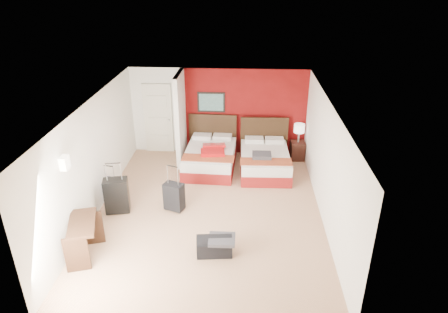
# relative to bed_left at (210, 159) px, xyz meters

# --- Properties ---
(ground) EXTENTS (6.50, 6.50, 0.00)m
(ground) POSITION_rel_bed_left_xyz_m (0.16, -2.14, -0.28)
(ground) COLOR tan
(ground) RESTS_ON ground
(room_walls) EXTENTS (5.02, 6.52, 2.50)m
(room_walls) POSITION_rel_bed_left_xyz_m (-1.24, -0.72, 0.98)
(room_walls) COLOR white
(room_walls) RESTS_ON ground
(red_accent_panel) EXTENTS (3.50, 0.04, 2.50)m
(red_accent_panel) POSITION_rel_bed_left_xyz_m (0.91, 1.09, 0.97)
(red_accent_panel) COLOR maroon
(red_accent_panel) RESTS_ON ground
(partition_wall) EXTENTS (0.12, 1.20, 2.50)m
(partition_wall) POSITION_rel_bed_left_xyz_m (-0.84, 0.47, 0.97)
(partition_wall) COLOR silver
(partition_wall) RESTS_ON ground
(entry_door) EXTENTS (0.82, 0.06, 2.05)m
(entry_door) POSITION_rel_bed_left_xyz_m (-1.59, 1.06, 0.74)
(entry_door) COLOR silver
(entry_door) RESTS_ON ground
(bed_left) EXTENTS (1.39, 1.93, 0.56)m
(bed_left) POSITION_rel_bed_left_xyz_m (0.00, 0.00, 0.00)
(bed_left) COLOR white
(bed_left) RESTS_ON ground
(bed_right) EXTENTS (1.32, 1.86, 0.55)m
(bed_right) POSITION_rel_bed_left_xyz_m (1.48, -0.11, -0.01)
(bed_right) COLOR white
(bed_right) RESTS_ON ground
(red_suitcase_open) EXTENTS (0.70, 0.91, 0.11)m
(red_suitcase_open) POSITION_rel_bed_left_xyz_m (0.10, -0.10, 0.33)
(red_suitcase_open) COLOR #B60F11
(red_suitcase_open) RESTS_ON bed_left
(jacket_bundle) EXTENTS (0.48, 0.39, 0.12)m
(jacket_bundle) POSITION_rel_bed_left_xyz_m (1.38, -0.41, 0.33)
(jacket_bundle) COLOR #3C3B40
(jacket_bundle) RESTS_ON bed_right
(nightstand) EXTENTS (0.41, 0.41, 0.53)m
(nightstand) POSITION_rel_bed_left_xyz_m (2.44, 0.72, -0.01)
(nightstand) COLOR black
(nightstand) RESTS_ON ground
(table_lamp) EXTENTS (0.30, 0.30, 0.53)m
(table_lamp) POSITION_rel_bed_left_xyz_m (2.44, 0.72, 0.52)
(table_lamp) COLOR beige
(table_lamp) RESTS_ON nightstand
(suitcase_black) EXTENTS (0.58, 0.43, 0.79)m
(suitcase_black) POSITION_rel_bed_left_xyz_m (-1.88, -2.27, 0.11)
(suitcase_black) COLOR black
(suitcase_black) RESTS_ON ground
(suitcase_charcoal) EXTENTS (0.49, 0.40, 0.63)m
(suitcase_charcoal) POSITION_rel_bed_left_xyz_m (-0.63, -2.11, 0.04)
(suitcase_charcoal) COLOR black
(suitcase_charcoal) RESTS_ON ground
(suitcase_navy) EXTENTS (0.39, 0.27, 0.50)m
(suitcase_navy) POSITION_rel_bed_left_xyz_m (-2.18, -1.72, -0.03)
(suitcase_navy) COLOR black
(suitcase_navy) RESTS_ON ground
(duffel_bag) EXTENTS (0.71, 0.43, 0.34)m
(duffel_bag) POSITION_rel_bed_left_xyz_m (0.40, -3.60, -0.11)
(duffel_bag) COLOR black
(duffel_bag) RESTS_ON ground
(jacket_draped) EXTENTS (0.50, 0.42, 0.07)m
(jacket_draped) POSITION_rel_bed_left_xyz_m (0.55, -3.65, 0.09)
(jacket_draped) COLOR #3B3A3F
(jacket_draped) RESTS_ON duffel_bag
(desk) EXTENTS (0.72, 1.04, 0.78)m
(desk) POSITION_rel_bed_left_xyz_m (-2.02, -3.81, 0.11)
(desk) COLOR black
(desk) RESTS_ON ground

